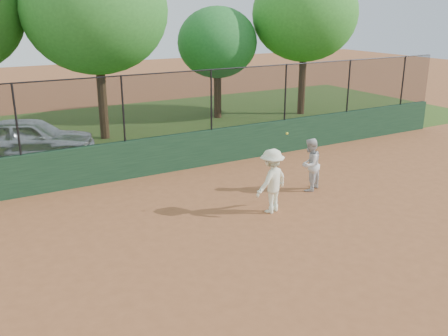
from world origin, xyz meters
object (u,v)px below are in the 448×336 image
player_second (310,165)px  player_main (272,181)px  tree_2 (96,11)px  tree_4 (305,14)px  parked_car (30,138)px  tree_3 (217,43)px

player_second → player_main: size_ratio=0.73×
player_second → player_main: player_main is taller
tree_2 → tree_4: (9.97, -0.07, -0.19)m
tree_2 → parked_car: bearing=-153.2°
player_second → tree_3: (2.56, 10.05, 2.74)m
parked_car → tree_4: size_ratio=0.62×
player_second → tree_3: size_ratio=0.30×
player_main → tree_2: tree_2 is taller
player_second → tree_2: size_ratio=0.21×
tree_4 → player_main: bearing=-131.6°
player_main → tree_2: 10.59m
player_main → parked_car: bearing=119.4°
parked_car → player_main: (4.55, -8.09, 0.11)m
parked_car → tree_4: tree_4 is taller
tree_4 → parked_car: bearing=-173.5°
tree_2 → tree_4: size_ratio=1.05×
parked_car → tree_2: (3.09, 1.56, 4.23)m
player_second → tree_2: bearing=-95.2°
player_main → tree_4: size_ratio=0.30×
player_second → tree_4: size_ratio=0.22×
tree_3 → tree_4: size_ratio=0.74×
player_main → tree_2: bearing=98.6°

